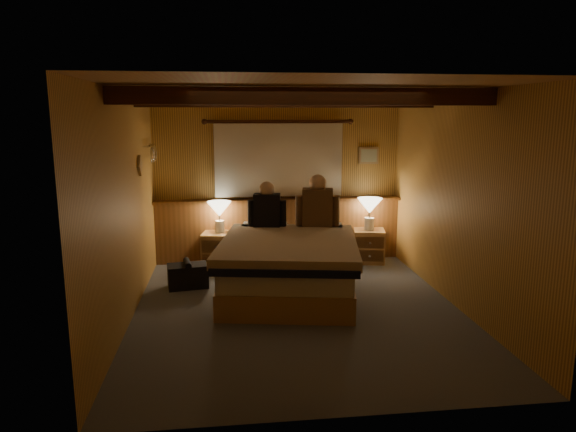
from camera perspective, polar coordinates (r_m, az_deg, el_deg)
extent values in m
plane|color=#525862|center=(5.83, 1.09, -10.38)|extent=(4.20, 4.20, 0.00)
plane|color=#B58944|center=(5.43, 1.19, 13.89)|extent=(4.20, 4.20, 0.00)
plane|color=gold|center=(7.57, -1.09, 4.01)|extent=(3.60, 0.00, 3.60)
plane|color=gold|center=(5.55, -17.59, 0.87)|extent=(0.00, 4.20, 4.20)
plane|color=gold|center=(6.02, 18.35, 1.60)|extent=(0.00, 4.20, 4.20)
plane|color=gold|center=(3.49, 5.97, -4.55)|extent=(3.60, 0.00, 3.60)
cube|color=brown|center=(7.64, -1.02, -1.63)|extent=(3.60, 0.12, 0.90)
cube|color=brown|center=(7.49, -0.98, 1.77)|extent=(3.60, 0.22, 0.04)
cylinder|color=#4B2412|center=(7.43, -1.05, 10.45)|extent=(2.10, 0.05, 0.05)
sphere|color=#4B2412|center=(7.40, -9.30, 10.31)|extent=(0.08, 0.08, 0.08)
sphere|color=#4B2412|center=(7.61, 6.97, 10.39)|extent=(0.08, 0.08, 0.08)
cube|color=silver|center=(7.47, -1.04, 6.23)|extent=(1.85, 0.08, 1.05)
cube|color=#4B2412|center=(4.83, 2.21, 13.15)|extent=(3.60, 0.15, 0.16)
cube|color=#4B2412|center=(6.32, 0.01, 12.69)|extent=(3.60, 0.15, 0.16)
cylinder|color=silver|center=(7.05, -15.01, 7.60)|extent=(0.03, 0.55, 0.03)
torus|color=silver|center=(6.91, -14.89, 6.54)|extent=(0.01, 0.21, 0.21)
torus|color=silver|center=(7.13, -14.64, 6.69)|extent=(0.01, 0.21, 0.21)
cube|color=tan|center=(7.77, 8.94, 6.66)|extent=(0.30, 0.03, 0.25)
cube|color=beige|center=(7.75, 8.97, 6.65)|extent=(0.24, 0.01, 0.19)
cube|color=#AB7D49|center=(6.32, 0.13, -7.23)|extent=(1.80, 2.20, 0.30)
cube|color=silver|center=(6.24, 0.13, -4.90)|extent=(1.76, 2.16, 0.24)
cube|color=black|center=(5.96, 0.01, -4.19)|extent=(1.79, 1.83, 0.08)
cube|color=#CD918D|center=(6.07, 0.07, -3.24)|extent=(1.87, 2.03, 0.12)
cube|color=silver|center=(6.96, -2.63, -1.53)|extent=(0.64, 0.43, 0.16)
cube|color=silver|center=(6.93, 3.57, -1.60)|extent=(0.64, 0.43, 0.16)
cube|color=#AB7D49|center=(7.39, -7.64, -3.76)|extent=(0.52, 0.48, 0.50)
cube|color=brown|center=(7.18, -7.95, -3.38)|extent=(0.41, 0.09, 0.18)
cube|color=brown|center=(7.23, -7.90, -4.92)|extent=(0.41, 0.09, 0.18)
cylinder|color=silver|center=(7.18, -7.95, -3.38)|extent=(0.03, 0.03, 0.03)
cylinder|color=silver|center=(7.23, -7.90, -4.92)|extent=(0.03, 0.03, 0.03)
cube|color=#AB7D49|center=(7.68, 8.97, -3.29)|extent=(0.51, 0.48, 0.49)
cube|color=brown|center=(7.48, 9.09, -2.92)|extent=(0.39, 0.10, 0.17)
cube|color=brown|center=(7.53, 9.04, -4.36)|extent=(0.39, 0.10, 0.17)
cylinder|color=silver|center=(7.48, 9.09, -2.92)|extent=(0.04, 0.04, 0.03)
cylinder|color=silver|center=(7.53, 9.04, -4.36)|extent=(0.04, 0.04, 0.03)
cylinder|color=white|center=(7.35, -7.59, -1.15)|extent=(0.13, 0.13, 0.17)
cylinder|color=silver|center=(7.33, -7.62, -0.29)|extent=(0.02, 0.02, 0.09)
cone|color=beige|center=(7.30, -7.65, 0.80)|extent=(0.34, 0.34, 0.21)
cylinder|color=white|center=(7.61, 9.00, -0.86)|extent=(0.14, 0.14, 0.18)
cylinder|color=silver|center=(7.58, 9.03, 0.02)|extent=(0.02, 0.02, 0.10)
cone|color=beige|center=(7.55, 9.07, 1.14)|extent=(0.36, 0.36, 0.22)
cube|color=black|center=(6.79, -2.36, 0.54)|extent=(0.37, 0.25, 0.46)
cylinder|color=black|center=(6.81, -4.05, 0.24)|extent=(0.11, 0.11, 0.37)
cylinder|color=black|center=(6.78, -0.65, 0.23)|extent=(0.11, 0.11, 0.37)
sphere|color=tan|center=(6.74, -2.38, 2.99)|extent=(0.20, 0.20, 0.20)
cube|color=#523820|center=(6.81, 3.28, 0.85)|extent=(0.43, 0.30, 0.52)
cylinder|color=#523820|center=(6.83, 1.34, 0.53)|extent=(0.13, 0.13, 0.42)
cylinder|color=#523820|center=(6.83, 5.22, 0.49)|extent=(0.13, 0.13, 0.42)
sphere|color=tan|center=(6.76, 3.31, 3.65)|extent=(0.23, 0.23, 0.23)
cube|color=black|center=(6.63, -11.07, -6.55)|extent=(0.53, 0.37, 0.29)
cylinder|color=black|center=(6.59, -11.12, -5.16)|extent=(0.13, 0.30, 0.08)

